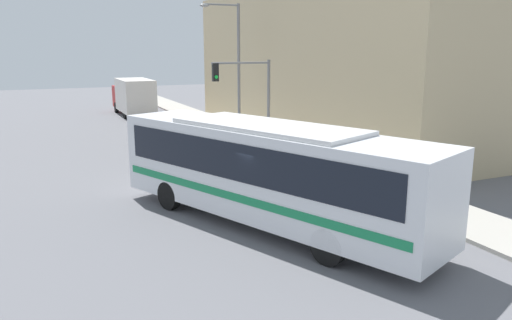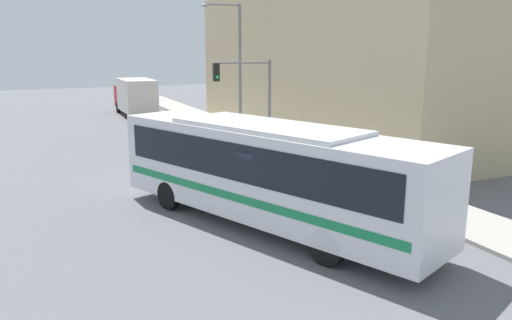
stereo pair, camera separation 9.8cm
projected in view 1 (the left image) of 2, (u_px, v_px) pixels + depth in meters
name	position (u px, v px, depth m)	size (l,w,h in m)	color
ground_plane	(266.00, 223.00, 15.73)	(120.00, 120.00, 0.00)	slate
sidewalk	(217.00, 124.00, 35.80)	(2.52, 70.00, 0.13)	#A8A399
building_facade	(316.00, 62.00, 30.95)	(6.00, 25.38, 9.07)	tan
city_bus	(267.00, 168.00, 15.16)	(6.57, 11.34, 3.18)	silver
delivery_truck	(133.00, 96.00, 40.43)	(2.34, 7.10, 2.99)	silver
fire_hydrant	(331.00, 166.00, 21.35)	(0.23, 0.30, 0.70)	#999999
traffic_light_pole	(248.00, 88.00, 26.03)	(3.28, 0.35, 4.67)	slate
parking_meter	(296.00, 142.00, 24.03)	(0.14, 0.14, 1.26)	slate
street_lamp	(234.00, 59.00, 30.01)	(2.49, 0.28, 7.84)	slate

